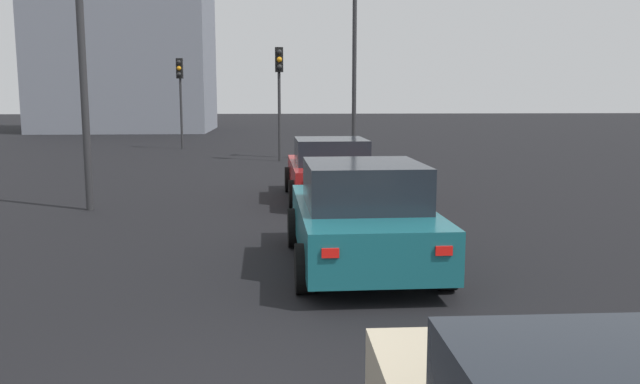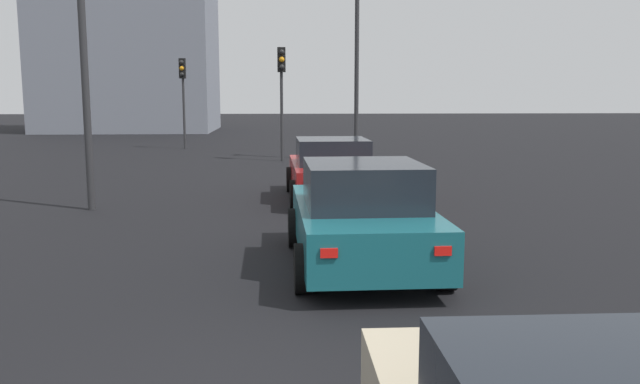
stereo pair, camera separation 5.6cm
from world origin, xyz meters
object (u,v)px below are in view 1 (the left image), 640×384
at_px(car_red_left_lead, 330,170).
at_px(traffic_light_near_right, 180,84).
at_px(traffic_light_near_left, 279,80).
at_px(street_lamp_far, 81,26).
at_px(street_lamp_kerbside, 355,39).
at_px(car_teal_left_second, 362,217).

relative_size(car_red_left_lead, traffic_light_near_right, 1.03).
distance_m(traffic_light_near_left, street_lamp_far, 11.08).
xyz_separation_m(street_lamp_kerbside, street_lamp_far, (-10.17, 6.92, -0.62)).
relative_size(car_red_left_lead, traffic_light_near_left, 1.01).
bearing_deg(traffic_light_near_right, street_lamp_far, 6.84).
relative_size(car_teal_left_second, traffic_light_near_right, 1.02).
xyz_separation_m(car_red_left_lead, street_lamp_kerbside, (9.04, -1.59, 3.81)).
height_order(traffic_light_near_left, traffic_light_near_right, traffic_light_near_left).
relative_size(traffic_light_near_left, traffic_light_near_right, 1.02).
relative_size(car_red_left_lead, car_teal_left_second, 1.01).
bearing_deg(car_teal_left_second, traffic_light_near_right, 13.77).
xyz_separation_m(car_red_left_lead, car_teal_left_second, (-6.19, 0.01, 0.03)).
relative_size(car_teal_left_second, street_lamp_kerbside, 0.54).
xyz_separation_m(car_teal_left_second, traffic_light_near_left, (15.29, 1.18, 2.27)).
relative_size(traffic_light_near_right, street_lamp_far, 0.63).
xyz_separation_m(traffic_light_near_left, street_lamp_far, (-10.24, 4.14, 0.89)).
relative_size(car_teal_left_second, traffic_light_near_left, 1.00).
bearing_deg(street_lamp_kerbside, traffic_light_near_left, 88.63).
relative_size(traffic_light_near_left, street_lamp_kerbside, 0.54).
distance_m(car_red_left_lead, car_teal_left_second, 6.19).
distance_m(car_teal_left_second, traffic_light_near_right, 22.05).
bearing_deg(car_teal_left_second, traffic_light_near_left, 3.15).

